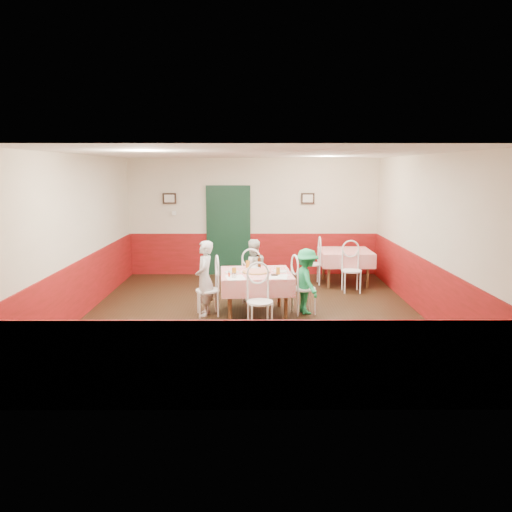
{
  "coord_description": "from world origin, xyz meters",
  "views": [
    {
      "loc": [
        0.03,
        -8.49,
        2.56
      ],
      "look_at": [
        0.05,
        0.08,
        1.05
      ],
      "focal_mm": 35.0,
      "sensor_mm": 36.0,
      "label": 1
    }
  ],
  "objects_px": {
    "main_table": "(256,294)",
    "chair_far": "(253,279)",
    "chair_left": "(208,290)",
    "diner_far": "(253,270)",
    "chair_second_a": "(312,264)",
    "glass_c": "(248,264)",
    "second_table": "(345,267)",
    "chair_near": "(260,302)",
    "pizza": "(256,272)",
    "wallet": "(274,275)",
    "chair_second_b": "(351,271)",
    "chair_right": "(304,289)",
    "diner_right": "(307,281)",
    "beer_bottle": "(259,262)",
    "diner_left": "(205,278)",
    "glass_b": "(278,271)",
    "glass_a": "(234,272)"
  },
  "relations": [
    {
      "from": "chair_second_b",
      "to": "wallet",
      "type": "bearing_deg",
      "value": -131.64
    },
    {
      "from": "chair_far",
      "to": "chair_second_a",
      "type": "distance_m",
      "value": 2.0
    },
    {
      "from": "chair_second_b",
      "to": "glass_a",
      "type": "bearing_deg",
      "value": -141.43
    },
    {
      "from": "chair_left",
      "to": "beer_bottle",
      "type": "height_order",
      "value": "beer_bottle"
    },
    {
      "from": "chair_left",
      "to": "glass_c",
      "type": "xyz_separation_m",
      "value": [
        0.7,
        0.45,
        0.38
      ]
    },
    {
      "from": "chair_right",
      "to": "chair_far",
      "type": "xyz_separation_m",
      "value": [
        -0.91,
        0.79,
        0.0
      ]
    },
    {
      "from": "glass_c",
      "to": "wallet",
      "type": "bearing_deg",
      "value": -54.95
    },
    {
      "from": "chair_near",
      "to": "pizza",
      "type": "relative_size",
      "value": 1.91
    },
    {
      "from": "glass_b",
      "to": "chair_second_a",
      "type": "bearing_deg",
      "value": 71.17
    },
    {
      "from": "chair_left",
      "to": "diner_right",
      "type": "bearing_deg",
      "value": 82.73
    },
    {
      "from": "chair_near",
      "to": "glass_a",
      "type": "relative_size",
      "value": 6.68
    },
    {
      "from": "diner_right",
      "to": "pizza",
      "type": "bearing_deg",
      "value": 79.91
    },
    {
      "from": "chair_second_a",
      "to": "chair_second_b",
      "type": "distance_m",
      "value": 1.06
    },
    {
      "from": "chair_second_a",
      "to": "beer_bottle",
      "type": "xyz_separation_m",
      "value": [
        -1.19,
        -1.95,
        0.42
      ]
    },
    {
      "from": "main_table",
      "to": "chair_left",
      "type": "height_order",
      "value": "chair_left"
    },
    {
      "from": "pizza",
      "to": "glass_a",
      "type": "height_order",
      "value": "glass_a"
    },
    {
      "from": "pizza",
      "to": "main_table",
      "type": "bearing_deg",
      "value": 97.88
    },
    {
      "from": "chair_second_b",
      "to": "glass_b",
      "type": "relative_size",
      "value": 7.27
    },
    {
      "from": "chair_left",
      "to": "chair_far",
      "type": "relative_size",
      "value": 1.0
    },
    {
      "from": "chair_left",
      "to": "chair_near",
      "type": "height_order",
      "value": "same"
    },
    {
      "from": "second_table",
      "to": "glass_c",
      "type": "xyz_separation_m",
      "value": [
        -2.15,
        -1.98,
        0.45
      ]
    },
    {
      "from": "chair_far",
      "to": "glass_a",
      "type": "height_order",
      "value": "chair_far"
    },
    {
      "from": "second_table",
      "to": "chair_near",
      "type": "bearing_deg",
      "value": -121.11
    },
    {
      "from": "chair_far",
      "to": "beer_bottle",
      "type": "distance_m",
      "value": 0.61
    },
    {
      "from": "chair_left",
      "to": "diner_far",
      "type": "height_order",
      "value": "diner_far"
    },
    {
      "from": "diner_right",
      "to": "beer_bottle",
      "type": "bearing_deg",
      "value": 51.34
    },
    {
      "from": "glass_b",
      "to": "beer_bottle",
      "type": "height_order",
      "value": "beer_bottle"
    },
    {
      "from": "main_table",
      "to": "chair_far",
      "type": "xyz_separation_m",
      "value": [
        -0.06,
        0.85,
        0.08
      ]
    },
    {
      "from": "diner_left",
      "to": "diner_far",
      "type": "xyz_separation_m",
      "value": [
        0.83,
        0.96,
        -0.05
      ]
    },
    {
      "from": "pizza",
      "to": "second_table",
      "type": "bearing_deg",
      "value": 50.12
    },
    {
      "from": "second_table",
      "to": "chair_right",
      "type": "xyz_separation_m",
      "value": [
        -1.15,
        -2.3,
        0.08
      ]
    },
    {
      "from": "wallet",
      "to": "chair_near",
      "type": "bearing_deg",
      "value": -117.9
    },
    {
      "from": "second_table",
      "to": "chair_near",
      "type": "relative_size",
      "value": 1.24
    },
    {
      "from": "chair_second_a",
      "to": "diner_far",
      "type": "bearing_deg",
      "value": -41.75
    },
    {
      "from": "glass_a",
      "to": "glass_b",
      "type": "xyz_separation_m",
      "value": [
        0.75,
        0.08,
        -0.01
      ]
    },
    {
      "from": "pizza",
      "to": "wallet",
      "type": "xyz_separation_m",
      "value": [
        0.31,
        -0.25,
        -0.0
      ]
    },
    {
      "from": "chair_right",
      "to": "glass_c",
      "type": "height_order",
      "value": "chair_right"
    },
    {
      "from": "chair_far",
      "to": "chair_second_a",
      "type": "relative_size",
      "value": 1.0
    },
    {
      "from": "pizza",
      "to": "beer_bottle",
      "type": "height_order",
      "value": "beer_bottle"
    },
    {
      "from": "chair_second_b",
      "to": "diner_far",
      "type": "height_order",
      "value": "diner_far"
    },
    {
      "from": "chair_far",
      "to": "wallet",
      "type": "height_order",
      "value": "chair_far"
    },
    {
      "from": "chair_right",
      "to": "chair_second_a",
      "type": "height_order",
      "value": "same"
    },
    {
      "from": "chair_second_b",
      "to": "glass_a",
      "type": "xyz_separation_m",
      "value": [
        -2.37,
        -1.88,
        0.38
      ]
    },
    {
      "from": "chair_second_a",
      "to": "diner_left",
      "type": "distance_m",
      "value": 3.25
    },
    {
      "from": "chair_second_a",
      "to": "glass_c",
      "type": "xyz_separation_m",
      "value": [
        -1.4,
        -1.98,
        0.38
      ]
    },
    {
      "from": "chair_far",
      "to": "chair_second_b",
      "type": "bearing_deg",
      "value": -150.46
    },
    {
      "from": "main_table",
      "to": "chair_left",
      "type": "xyz_separation_m",
      "value": [
        -0.85,
        -0.06,
        0.08
      ]
    },
    {
      "from": "chair_right",
      "to": "glass_c",
      "type": "xyz_separation_m",
      "value": [
        -1.0,
        0.33,
        0.38
      ]
    },
    {
      "from": "beer_bottle",
      "to": "diner_right",
      "type": "relative_size",
      "value": 0.19
    },
    {
      "from": "chair_far",
      "to": "chair_second_a",
      "type": "height_order",
      "value": "same"
    }
  ]
}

